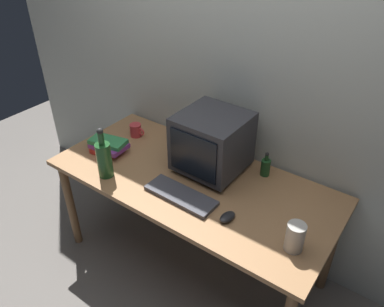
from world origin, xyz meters
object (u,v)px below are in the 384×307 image
(computer_mouse, at_px, (227,217))
(bottle_tall, at_px, (104,158))
(keyboard, at_px, (181,195))
(metal_canister, at_px, (295,237))
(bottle_short, at_px, (266,167))
(mug, at_px, (136,130))
(crt_monitor, at_px, (212,142))
(book_stack, at_px, (108,146))

(computer_mouse, xyz_separation_m, bottle_tall, (-0.79, -0.10, 0.10))
(keyboard, xyz_separation_m, metal_canister, (0.66, 0.02, 0.06))
(bottle_tall, bearing_deg, bottle_short, 36.18)
(metal_canister, bearing_deg, mug, 165.99)
(crt_monitor, height_order, metal_canister, crt_monitor)
(computer_mouse, bearing_deg, bottle_short, 101.22)
(keyboard, height_order, book_stack, book_stack)
(bottle_short, bearing_deg, bottle_tall, -143.82)
(keyboard, bearing_deg, bottle_short, 59.51)
(keyboard, relative_size, bottle_short, 2.61)
(mug, bearing_deg, bottle_short, 7.27)
(book_stack, bearing_deg, keyboard, -7.25)
(computer_mouse, distance_m, book_stack, 0.97)
(bottle_tall, relative_size, metal_canister, 2.17)
(keyboard, distance_m, mug, 0.74)
(bottle_tall, xyz_separation_m, mug, (-0.17, 0.44, -0.08))
(metal_canister, bearing_deg, book_stack, 177.04)
(keyboard, relative_size, computer_mouse, 4.20)
(computer_mouse, height_order, bottle_tall, bottle_tall)
(computer_mouse, xyz_separation_m, mug, (-0.96, 0.34, 0.03))
(keyboard, relative_size, metal_canister, 2.80)
(keyboard, height_order, bottle_tall, bottle_tall)
(bottle_short, bearing_deg, mug, -172.73)
(bottle_tall, xyz_separation_m, book_stack, (-0.18, 0.18, -0.07))
(mug, height_order, metal_canister, metal_canister)
(mug, bearing_deg, computer_mouse, -19.74)
(bottle_tall, bearing_deg, crt_monitor, 41.75)
(mug, bearing_deg, book_stack, -91.40)
(keyboard, height_order, mug, mug)
(computer_mouse, relative_size, bottle_tall, 0.31)
(crt_monitor, xyz_separation_m, bottle_short, (0.30, 0.14, -0.13))
(keyboard, xyz_separation_m, book_stack, (-0.66, 0.08, 0.04))
(mug, bearing_deg, crt_monitor, -1.72)
(bottle_short, bearing_deg, computer_mouse, -87.50)
(keyboard, bearing_deg, crt_monitor, 92.95)
(bottle_tall, bearing_deg, metal_canister, 5.79)
(bottle_tall, distance_m, book_stack, 0.26)
(bottle_tall, height_order, metal_canister, bottle_tall)
(mug, relative_size, metal_canister, 0.80)
(bottle_tall, distance_m, bottle_short, 0.96)
(crt_monitor, relative_size, book_stack, 1.52)
(computer_mouse, bearing_deg, book_stack, -176.28)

